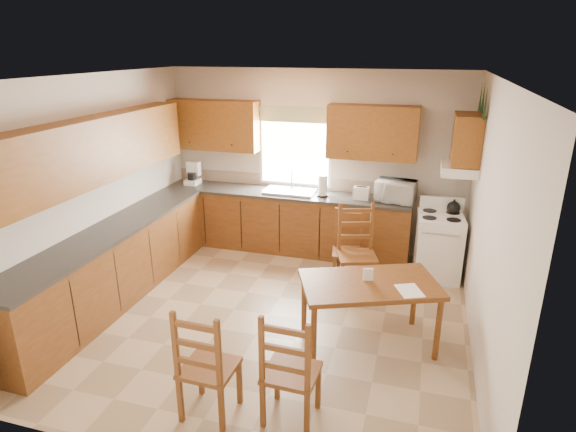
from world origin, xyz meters
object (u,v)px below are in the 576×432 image
(stove, at_px, (438,247))
(chair_near_left, at_px, (209,361))
(chair_far_left, at_px, (357,251))
(chair_far_right, at_px, (348,248))
(chair_near_right, at_px, (291,365))
(microwave, at_px, (396,191))
(dining_table, at_px, (368,314))

(stove, xyz_separation_m, chair_near_left, (-1.85, -3.25, 0.09))
(stove, height_order, chair_near_left, chair_near_left)
(chair_far_left, xyz_separation_m, chair_far_right, (-0.15, 0.24, -0.08))
(chair_near_left, relative_size, chair_far_left, 0.93)
(chair_near_left, bearing_deg, stove, -117.68)
(stove, relative_size, chair_near_right, 0.84)
(stove, distance_m, microwave, 0.96)
(chair_far_right, bearing_deg, chair_far_left, -66.71)
(microwave, relative_size, chair_near_right, 0.48)
(microwave, height_order, chair_far_right, microwave)
(stove, xyz_separation_m, chair_near_right, (-1.17, -3.11, 0.08))
(dining_table, bearing_deg, chair_far_right, 85.26)
(chair_near_right, relative_size, chair_far_left, 0.93)
(chair_far_left, bearing_deg, chair_near_right, -112.44)
(microwave, distance_m, chair_far_left, 1.24)
(dining_table, bearing_deg, chair_far_left, 81.73)
(microwave, bearing_deg, chair_near_left, -100.96)
(stove, distance_m, chair_far_right, 1.24)
(microwave, height_order, chair_far_left, microwave)
(microwave, xyz_separation_m, chair_far_right, (-0.51, -0.83, -0.59))
(microwave, height_order, dining_table, microwave)
(chair_near_right, xyz_separation_m, chair_far_right, (0.03, 2.64, -0.03))
(microwave, relative_size, chair_far_left, 0.45)
(chair_near_left, bearing_deg, microwave, -106.71)
(stove, bearing_deg, microwave, 146.15)
(microwave, distance_m, chair_far_right, 1.14)
(stove, relative_size, chair_near_left, 0.83)
(chair_far_left, bearing_deg, dining_table, -93.86)
(microwave, bearing_deg, chair_near_right, -91.14)
(microwave, height_order, chair_near_right, microwave)
(stove, distance_m, chair_near_left, 3.74)
(stove, height_order, chair_far_left, chair_far_left)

